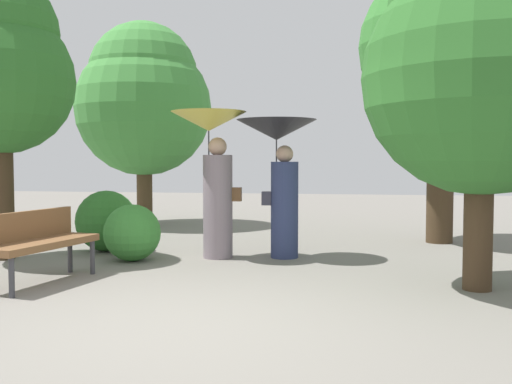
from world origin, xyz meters
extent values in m
plane|color=slate|center=(0.00, 0.00, 0.00)|extent=(40.00, 40.00, 0.00)
cylinder|color=gray|center=(-0.48, 3.36, 0.75)|extent=(0.43, 0.43, 1.50)
sphere|color=tan|center=(-0.48, 3.36, 1.62)|extent=(0.27, 0.27, 0.27)
cylinder|color=#333338|center=(-0.61, 3.34, 1.41)|extent=(0.02, 0.02, 0.86)
cone|color=#D8C64C|center=(-0.61, 3.34, 1.98)|extent=(1.09, 1.09, 0.28)
cube|color=brown|center=(-0.21, 3.39, 0.93)|extent=(0.14, 0.10, 0.20)
cylinder|color=navy|center=(0.48, 3.53, 0.70)|extent=(0.40, 0.40, 1.40)
sphere|color=tan|center=(0.48, 3.53, 1.51)|extent=(0.25, 0.25, 0.25)
cylinder|color=#333338|center=(0.36, 3.51, 1.31)|extent=(0.02, 0.02, 0.80)
cone|color=black|center=(0.36, 3.51, 1.86)|extent=(1.16, 1.16, 0.29)
cube|color=#333342|center=(0.22, 3.49, 0.87)|extent=(0.14, 0.10, 0.20)
cylinder|color=#38383D|center=(-1.99, 0.58, 0.22)|extent=(0.06, 0.06, 0.44)
cylinder|color=#38383D|center=(-1.73, 1.89, 0.22)|extent=(0.06, 0.06, 0.44)
cylinder|color=#38383D|center=(-2.07, 1.96, 0.22)|extent=(0.06, 0.06, 0.44)
cube|color=brown|center=(-2.03, 1.27, 0.46)|extent=(0.72, 1.56, 0.08)
cube|color=brown|center=(-2.26, 1.31, 0.66)|extent=(0.35, 1.48, 0.35)
cylinder|color=#42301E|center=(-3.51, 2.72, 1.71)|extent=(0.34, 0.34, 3.42)
cylinder|color=#42301E|center=(2.94, 5.52, 2.25)|extent=(0.45, 0.45, 4.50)
sphere|color=#387F33|center=(2.94, 5.52, 3.37)|extent=(2.82, 2.82, 2.82)
cylinder|color=#4C3823|center=(-3.10, 7.33, 1.72)|extent=(0.34, 0.34, 3.43)
sphere|color=#428C3D|center=(-3.10, 7.33, 2.57)|extent=(2.97, 2.97, 2.97)
sphere|color=#428C3D|center=(-3.10, 7.33, 3.26)|extent=(2.37, 2.37, 2.37)
cylinder|color=#42301E|center=(2.81, 1.78, 1.54)|extent=(0.31, 0.31, 3.08)
sphere|color=#2D6B28|center=(2.81, 1.78, 2.31)|extent=(2.55, 2.55, 2.55)
sphere|color=#2D6B28|center=(2.81, 1.78, 2.92)|extent=(2.04, 2.04, 2.04)
sphere|color=#387F33|center=(-1.60, 2.87, 0.40)|extent=(0.80, 0.80, 0.80)
sphere|color=#2D6B28|center=(-2.34, 3.65, 0.48)|extent=(0.95, 0.95, 0.95)
camera|label=1|loc=(1.48, -4.76, 1.41)|focal=40.33mm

